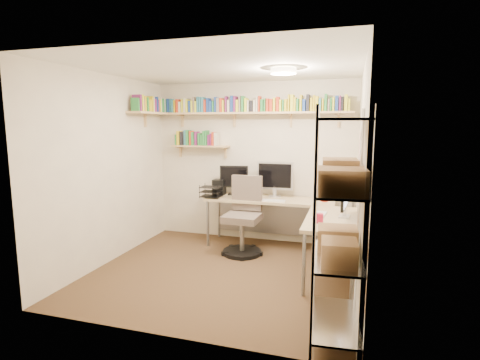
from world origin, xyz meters
name	(u,v)px	position (x,y,z in m)	size (l,w,h in m)	color
ground	(222,272)	(0.00, 0.00, 0.00)	(3.20, 3.20, 0.00)	#48361F
room_shell	(222,150)	(0.00, 0.00, 1.55)	(3.24, 3.04, 2.52)	beige
wall_shelves	(223,113)	(-0.43, 1.30, 2.02)	(3.12, 1.09, 0.80)	#D7B479
corner_desk	(276,203)	(0.49, 0.94, 0.74)	(2.29, 1.89, 1.29)	#C3B77F
office_chair	(243,221)	(0.05, 0.79, 0.47)	(0.58, 0.60, 1.11)	black
wire_rack	(339,210)	(1.42, -1.10, 1.14)	(0.48, 0.89, 1.99)	silver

